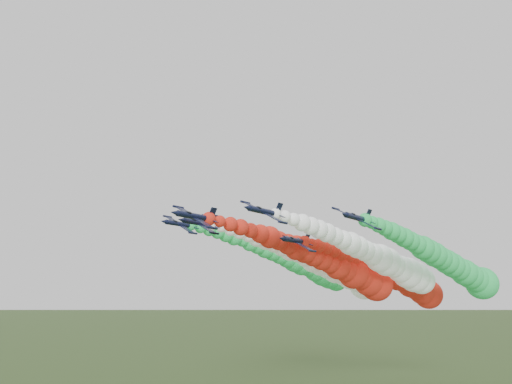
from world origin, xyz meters
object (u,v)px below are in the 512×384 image
at_px(jet_outer_left, 302,264).
at_px(jet_outer_right, 453,266).
at_px(jet_trail, 399,280).
at_px(jet_lead, 341,268).
at_px(jet_inner_right, 388,263).
at_px(jet_inner_left, 330,268).

bearing_deg(jet_outer_left, jet_outer_right, 6.12).
bearing_deg(jet_outer_right, jet_trail, 163.75).
relative_size(jet_lead, jet_inner_right, 1.01).
xyz_separation_m(jet_lead, jet_trail, (5.08, 24.65, -2.33)).
bearing_deg(jet_lead, jet_trail, 78.35).
bearing_deg(jet_outer_right, jet_lead, -136.65).
xyz_separation_m(jet_outer_left, jet_trail, (25.91, 9.18, -4.89)).
height_order(jet_outer_right, jet_trail, jet_outer_right).
relative_size(jet_inner_right, jet_outer_right, 0.99).
height_order(jet_inner_left, jet_outer_left, jet_outer_left).
height_order(jet_lead, jet_inner_left, jet_inner_left).
relative_size(jet_outer_left, jet_trail, 0.99).
bearing_deg(jet_inner_right, jet_lead, -138.14).
bearing_deg(jet_inner_left, jet_outer_right, 21.02).
bearing_deg(jet_inner_right, jet_outer_right, 44.40).
xyz_separation_m(jet_inner_left, jet_trail, (12.74, 15.76, -2.97)).
distance_m(jet_inner_right, jet_trail, 17.43).
distance_m(jet_inner_left, jet_inner_right, 16.68).
relative_size(jet_inner_left, jet_inner_right, 1.01).
bearing_deg(jet_lead, jet_inner_right, 41.86).
relative_size(jet_lead, jet_outer_left, 1.01).
bearing_deg(jet_inner_left, jet_trail, 51.04).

